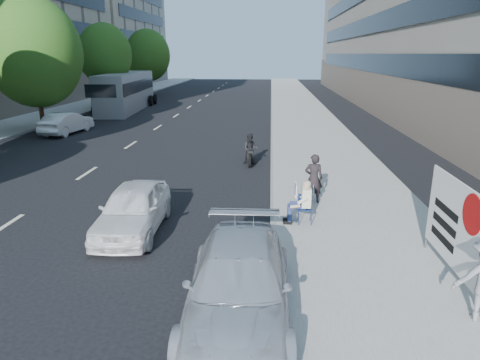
# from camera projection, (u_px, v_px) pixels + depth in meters

# --- Properties ---
(ground) EXTENTS (160.00, 160.00, 0.00)m
(ground) POSITION_uv_depth(u_px,v_px,m) (212.00, 266.00, 10.34)
(ground) COLOR black
(ground) RESTS_ON ground
(near_sidewalk) EXTENTS (5.00, 120.00, 0.15)m
(near_sidewalk) POSITION_uv_depth(u_px,v_px,m) (309.00, 128.00, 29.18)
(near_sidewalk) COLOR gray
(near_sidewalk) RESTS_ON ground
(far_sidewalk) EXTENTS (4.50, 120.00, 0.15)m
(far_sidewalk) POSITION_uv_depth(u_px,v_px,m) (17.00, 125.00, 30.58)
(far_sidewalk) COLOR gray
(far_sidewalk) RESTS_ON ground
(tree_far_c) EXTENTS (6.00, 6.00, 8.47)m
(tree_far_c) POSITION_uv_depth(u_px,v_px,m) (34.00, 53.00, 27.06)
(tree_far_c) COLOR #382616
(tree_far_c) RESTS_ON ground
(tree_far_d) EXTENTS (4.80, 4.80, 7.65)m
(tree_far_d) POSITION_uv_depth(u_px,v_px,m) (105.00, 55.00, 38.58)
(tree_far_d) COLOR #382616
(tree_far_d) RESTS_ON ground
(tree_far_e) EXTENTS (5.40, 5.40, 7.89)m
(tree_far_e) POSITION_uv_depth(u_px,v_px,m) (148.00, 55.00, 52.00)
(tree_far_e) COLOR #382616
(tree_far_e) RESTS_ON ground
(seated_protester) EXTENTS (0.83, 1.11, 1.31)m
(seated_protester) POSITION_uv_depth(u_px,v_px,m) (301.00, 199.00, 12.42)
(seated_protester) COLOR navy
(seated_protester) RESTS_ON near_sidewalk
(pedestrian_woman) EXTENTS (0.62, 0.42, 1.65)m
(pedestrian_woman) POSITION_uv_depth(u_px,v_px,m) (314.00, 178.00, 14.17)
(pedestrian_woman) COLOR black
(pedestrian_woman) RESTS_ON near_sidewalk
(protest_banner) EXTENTS (0.08, 3.06, 2.20)m
(protest_banner) POSITION_uv_depth(u_px,v_px,m) (456.00, 225.00, 9.21)
(protest_banner) COLOR #4C4C4C
(protest_banner) RESTS_ON near_sidewalk
(parked_sedan) EXTENTS (2.05, 4.92, 1.42)m
(parked_sedan) POSITION_uv_depth(u_px,v_px,m) (239.00, 284.00, 8.17)
(parked_sedan) COLOR silver
(parked_sedan) RESTS_ON ground
(white_sedan_near) EXTENTS (1.77, 4.08, 1.37)m
(white_sedan_near) POSITION_uv_depth(u_px,v_px,m) (133.00, 209.00, 12.22)
(white_sedan_near) COLOR white
(white_sedan_near) RESTS_ON ground
(white_sedan_mid) EXTENTS (2.00, 4.34, 1.38)m
(white_sedan_mid) POSITION_uv_depth(u_px,v_px,m) (67.00, 123.00, 27.42)
(white_sedan_mid) COLOR white
(white_sedan_mid) RESTS_ON ground
(motorcycle) EXTENTS (0.70, 2.04, 1.42)m
(motorcycle) POSITION_uv_depth(u_px,v_px,m) (251.00, 151.00, 19.80)
(motorcycle) COLOR black
(motorcycle) RESTS_ON ground
(bus) EXTENTS (3.45, 12.21, 3.30)m
(bus) POSITION_uv_depth(u_px,v_px,m) (126.00, 92.00, 38.78)
(bus) COLOR gray
(bus) RESTS_ON ground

